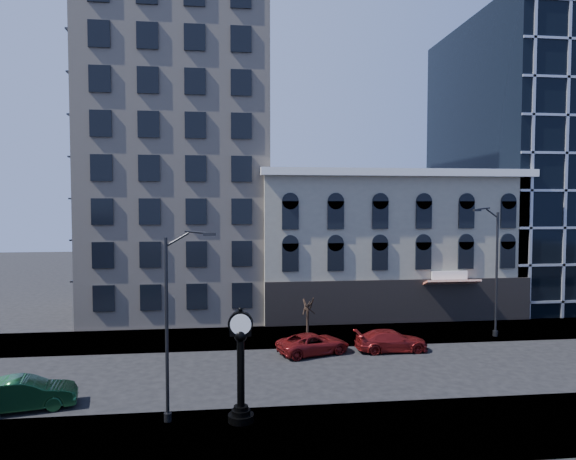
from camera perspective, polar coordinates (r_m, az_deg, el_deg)
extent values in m
plane|color=black|center=(30.26, -2.98, -15.72)|extent=(160.00, 160.00, 0.00)
cube|color=gray|center=(37.90, -3.80, -11.79)|extent=(160.00, 6.00, 0.12)
cube|color=gray|center=(22.82, -1.56, -21.97)|extent=(160.00, 6.00, 0.12)
cube|color=#BDAC98|center=(48.71, -11.84, 13.88)|extent=(15.00, 15.00, 38.00)
cube|color=gray|center=(46.87, 10.48, -1.64)|extent=(22.00, 10.00, 12.00)
cube|color=white|center=(41.87, 12.68, 6.30)|extent=(22.60, 0.80, 0.60)
cube|color=black|center=(42.66, 12.45, -7.80)|extent=(22.00, 0.30, 3.60)
cube|color=maroon|center=(43.37, 17.74, -5.55)|extent=(4.50, 1.18, 0.55)
cube|color=black|center=(60.23, 27.69, 6.69)|extent=(20.00, 20.00, 28.00)
cylinder|color=black|center=(24.06, -5.25, -20.06)|extent=(1.15, 1.15, 0.31)
cylinder|color=black|center=(23.96, -5.25, -19.48)|extent=(0.84, 0.84, 0.21)
cylinder|color=black|center=(23.89, -5.25, -19.06)|extent=(0.63, 0.63, 0.17)
cylinder|color=black|center=(23.35, -5.27, -15.45)|extent=(0.33, 0.33, 3.03)
sphere|color=black|center=(22.89, -5.29, -11.60)|extent=(0.59, 0.59, 0.59)
cube|color=black|center=(22.86, -5.29, -11.34)|extent=(0.95, 0.30, 0.26)
cylinder|color=black|center=(22.77, -5.30, -10.32)|extent=(1.11, 0.41, 1.09)
cylinder|color=white|center=(22.59, -5.29, -10.42)|extent=(0.92, 0.09, 0.92)
cylinder|color=white|center=(22.94, -5.31, -10.22)|extent=(0.92, 0.09, 0.92)
sphere|color=black|center=(22.63, -5.30, -8.78)|extent=(0.21, 0.21, 0.21)
cylinder|color=black|center=(23.33, -13.32, -10.78)|extent=(0.15, 0.15, 8.10)
cylinder|color=black|center=(24.53, -13.21, -19.59)|extent=(0.34, 0.34, 0.38)
cube|color=black|center=(22.33, -9.00, -0.47)|extent=(0.54, 0.28, 0.13)
cylinder|color=black|center=(39.92, 22.16, -4.60)|extent=(0.17, 0.17, 8.97)
cylinder|color=black|center=(40.68, 22.05, -10.58)|extent=(0.38, 0.38, 0.42)
cube|color=black|center=(38.23, 20.18, 2.09)|extent=(0.61, 0.38, 0.15)
cylinder|color=black|center=(37.64, 2.19, -10.16)|extent=(0.20, 0.20, 2.09)
imported|color=#143F1E|center=(28.13, -27.26, -15.87)|extent=(4.86, 2.57, 1.52)
imported|color=maroon|center=(33.91, 2.84, -12.50)|extent=(5.19, 3.55, 1.32)
imported|color=maroon|center=(35.12, 11.40, -11.96)|extent=(4.76, 1.95, 1.38)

